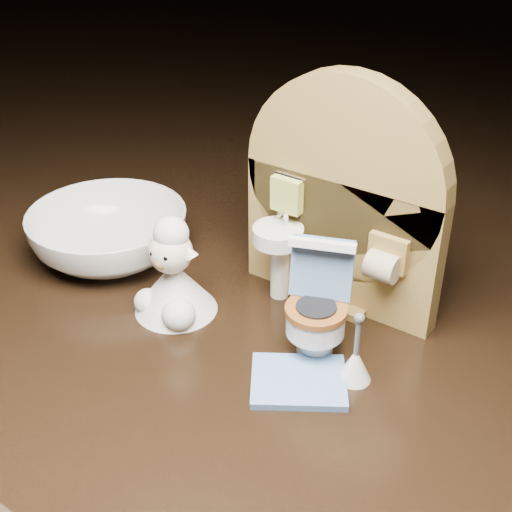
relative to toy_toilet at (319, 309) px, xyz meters
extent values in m
cube|color=black|center=(-0.01, -0.02, -0.08)|extent=(2.50, 2.50, 0.10)
cube|color=olive|center=(-0.01, 0.05, 0.02)|extent=(0.13, 0.02, 0.09)
cylinder|color=olive|center=(-0.01, 0.05, 0.06)|extent=(0.13, 0.02, 0.13)
cube|color=olive|center=(-0.01, 0.05, -0.02)|extent=(0.05, 0.04, 0.01)
cylinder|color=white|center=(-0.05, 0.03, 0.00)|extent=(0.01, 0.01, 0.04)
cylinder|color=white|center=(-0.05, 0.03, 0.02)|extent=(0.03, 0.03, 0.01)
cylinder|color=silver|center=(-0.05, 0.04, 0.03)|extent=(0.00, 0.00, 0.01)
cube|color=#AEB54C|center=(-0.05, 0.04, 0.05)|extent=(0.02, 0.01, 0.02)
cube|color=olive|center=(0.02, 0.04, 0.03)|extent=(0.02, 0.01, 0.02)
cylinder|color=#BFAC8C|center=(0.02, 0.03, 0.02)|extent=(0.02, 0.02, 0.02)
cylinder|color=white|center=(0.00, -0.01, -0.02)|extent=(0.02, 0.02, 0.02)
cylinder|color=white|center=(0.00, -0.01, 0.00)|extent=(0.03, 0.03, 0.01)
cylinder|color=brown|center=(0.00, -0.01, 0.01)|extent=(0.04, 0.04, 0.00)
cube|color=white|center=(0.00, 0.01, 0.00)|extent=(0.03, 0.02, 0.04)
cube|color=#5D85BD|center=(0.00, 0.01, 0.02)|extent=(0.04, 0.02, 0.04)
cube|color=white|center=(0.00, 0.00, 0.04)|extent=(0.04, 0.02, 0.01)
cylinder|color=#9FAE32|center=(0.00, 0.01, 0.02)|extent=(0.01, 0.01, 0.01)
cube|color=#5D85BD|center=(0.01, -0.04, -0.02)|extent=(0.07, 0.06, 0.00)
cone|color=white|center=(0.03, -0.01, -0.02)|extent=(0.02, 0.02, 0.02)
cylinder|color=#59595B|center=(0.03, -0.01, 0.00)|extent=(0.00, 0.00, 0.02)
sphere|color=#59595B|center=(0.03, -0.01, 0.02)|extent=(0.01, 0.01, 0.01)
cone|color=silver|center=(-0.09, -0.02, -0.01)|extent=(0.05, 0.05, 0.04)
sphere|color=silver|center=(-0.08, -0.03, -0.02)|extent=(0.02, 0.02, 0.02)
sphere|color=silver|center=(-0.11, -0.03, -0.02)|extent=(0.02, 0.02, 0.02)
sphere|color=#F0DEC9|center=(-0.09, -0.02, 0.02)|extent=(0.03, 0.03, 0.03)
sphere|color=olive|center=(-0.09, -0.03, 0.02)|extent=(0.01, 0.01, 0.01)
sphere|color=silver|center=(-0.09, -0.02, 0.03)|extent=(0.02, 0.02, 0.02)
cone|color=#F0DEC9|center=(-0.10, -0.02, 0.02)|extent=(0.01, 0.01, 0.01)
cone|color=#F0DEC9|center=(-0.08, -0.02, 0.02)|extent=(0.01, 0.01, 0.01)
sphere|color=black|center=(-0.10, -0.03, 0.02)|extent=(0.00, 0.00, 0.00)
sphere|color=black|center=(-0.09, -0.03, 0.02)|extent=(0.00, 0.00, 0.00)
imported|color=white|center=(-0.17, 0.00, -0.01)|extent=(0.12, 0.12, 0.04)
camera|label=1|loc=(0.16, -0.30, 0.24)|focal=50.00mm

